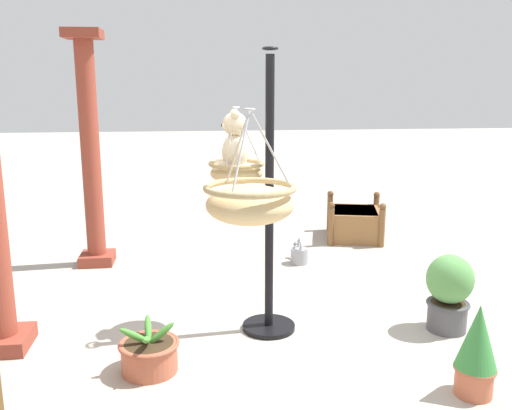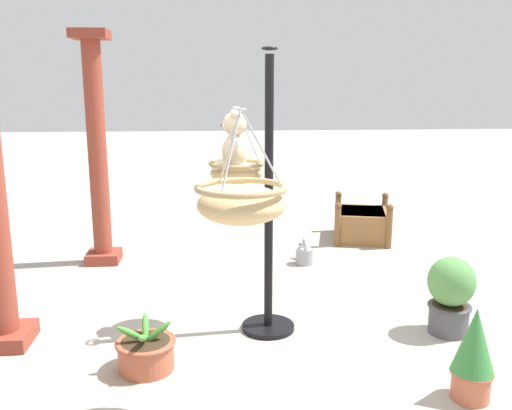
% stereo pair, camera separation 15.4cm
% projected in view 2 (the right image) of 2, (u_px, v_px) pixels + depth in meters
% --- Properties ---
extents(ground_plane, '(40.00, 40.00, 0.00)m').
position_uv_depth(ground_plane, '(268.00, 322.00, 4.71)').
color(ground_plane, '#A8A093').
extents(display_pole_central, '(0.44, 0.44, 2.28)m').
position_uv_depth(display_pole_central, '(269.00, 250.00, 4.42)').
color(display_pole_central, black).
rests_on(display_pole_central, ground).
extents(hanging_basket_with_teddy, '(0.45, 0.45, 0.62)m').
position_uv_depth(hanging_basket_with_teddy, '(236.00, 171.00, 4.41)').
color(hanging_basket_with_teddy, tan).
extents(teddy_bear, '(0.34, 0.31, 0.49)m').
position_uv_depth(teddy_bear, '(233.00, 145.00, 4.36)').
color(teddy_bear, beige).
extents(hanging_basket_left_high, '(0.53, 0.53, 0.64)m').
position_uv_depth(hanging_basket_left_high, '(241.00, 202.00, 3.06)').
color(hanging_basket_left_high, tan).
extents(greenhouse_pillar_right, '(0.39, 0.39, 2.58)m').
position_uv_depth(greenhouse_pillar_right, '(98.00, 155.00, 6.04)').
color(greenhouse_pillar_right, brown).
rests_on(greenhouse_pillar_right, ground).
extents(wooden_planter_box, '(0.96, 0.88, 0.56)m').
position_uv_depth(wooden_planter_box, '(362.00, 223.00, 7.19)').
color(wooden_planter_box, olive).
rests_on(wooden_planter_box, ground).
extents(potted_plant_fern_front, '(0.44, 0.43, 0.37)m').
position_uv_depth(potted_plant_fern_front, '(146.00, 351.00, 3.90)').
color(potted_plant_fern_front, '#AD563D').
rests_on(potted_plant_fern_front, ground).
extents(potted_plant_flowering_red, '(0.28, 0.28, 0.63)m').
position_uv_depth(potted_plant_flowering_red, '(473.00, 354.00, 3.49)').
color(potted_plant_flowering_red, '#BC6042').
rests_on(potted_plant_flowering_red, ground).
extents(potted_plant_tall_leafy, '(0.38, 0.38, 0.65)m').
position_uv_depth(potted_plant_tall_leafy, '(451.00, 294.00, 4.43)').
color(potted_plant_tall_leafy, '#4C4C51').
rests_on(potted_plant_tall_leafy, ground).
extents(watering_can, '(0.35, 0.20, 0.30)m').
position_uv_depth(watering_can, '(304.00, 255.00, 6.22)').
color(watering_can, gray).
rests_on(watering_can, ground).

